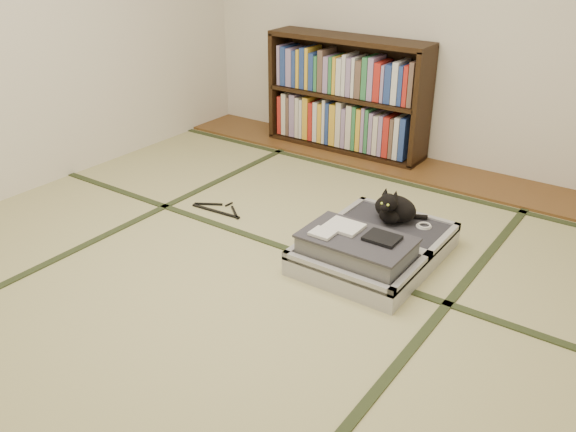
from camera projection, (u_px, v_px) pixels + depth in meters
The scene contains 8 objects.
floor at pixel (243, 278), 3.29m from camera, with size 4.50×4.50×0.00m, color tan.
wood_strip at pixel (404, 166), 4.76m from camera, with size 4.00×0.50×0.02m, color brown.
tatami_borders at pixel (295, 242), 3.65m from camera, with size 4.00×4.50×0.01m.
bookcase at pixel (347, 97), 4.91m from camera, with size 1.35×0.31×0.92m.
suitcase at pixel (371, 248), 3.41m from camera, with size 0.66×0.89×0.26m.
cat at pixel (394, 209), 3.58m from camera, with size 0.30×0.30×0.24m.
cable_coil at pixel (424, 226), 3.55m from camera, with size 0.09×0.09×0.02m.
hanger at pixel (219, 210), 4.05m from camera, with size 0.39×0.19×0.01m.
Camera 1 is at (1.81, -2.16, 1.76)m, focal length 38.00 mm.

